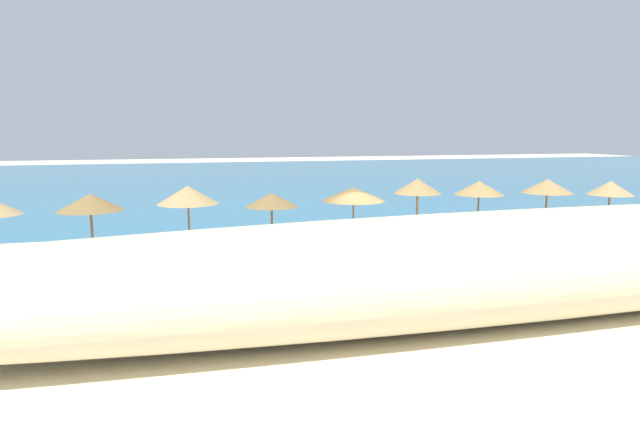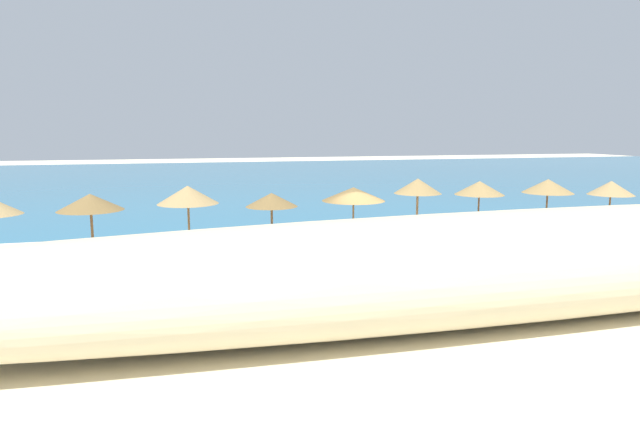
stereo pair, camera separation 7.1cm
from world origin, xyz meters
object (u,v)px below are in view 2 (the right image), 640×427
at_px(beach_umbrella_3, 272,200).
at_px(beach_umbrella_4, 353,194).
at_px(beach_umbrella_2, 188,195).
at_px(beach_umbrella_7, 548,186).
at_px(beach_umbrella_5, 418,186).
at_px(beach_umbrella_6, 479,188).
at_px(beach_umbrella_1, 90,202).
at_px(beach_umbrella_8, 611,188).
at_px(lounge_chair_1, 279,245).
at_px(lounge_chair_0, 25,262).
at_px(beach_ball, 355,255).
at_px(lounge_chair_2, 487,235).

relative_size(beach_umbrella_3, beach_umbrella_4, 0.94).
relative_size(beach_umbrella_2, beach_umbrella_7, 1.06).
bearing_deg(beach_umbrella_5, beach_umbrella_7, 4.41).
bearing_deg(beach_umbrella_6, beach_umbrella_3, -178.92).
xyz_separation_m(beach_umbrella_1, beach_umbrella_8, (22.98, 0.02, -0.10)).
bearing_deg(beach_umbrella_4, beach_umbrella_7, 2.28).
bearing_deg(beach_umbrella_5, beach_umbrella_1, 178.41).
relative_size(beach_umbrella_2, beach_umbrella_8, 1.12).
distance_m(beach_umbrella_1, lounge_chair_1, 7.14).
distance_m(lounge_chair_0, lounge_chair_1, 9.01).
height_order(beach_umbrella_4, beach_ball, beach_umbrella_4).
bearing_deg(beach_umbrella_3, beach_umbrella_6, 1.08).
distance_m(beach_umbrella_3, beach_umbrella_6, 9.36).
bearing_deg(lounge_chair_1, beach_umbrella_7, -110.39).
height_order(beach_umbrella_6, beach_ball, beach_umbrella_6).
height_order(beach_umbrella_4, beach_umbrella_7, beach_umbrella_7).
height_order(beach_umbrella_7, beach_ball, beach_umbrella_7).
height_order(lounge_chair_0, lounge_chair_1, lounge_chair_1).
xyz_separation_m(lounge_chair_1, beach_ball, (2.74, -1.17, -0.30)).
distance_m(beach_umbrella_2, beach_umbrella_4, 6.59).
xyz_separation_m(beach_umbrella_4, lounge_chair_2, (5.66, -0.94, -1.83)).
xyz_separation_m(beach_umbrella_6, beach_umbrella_7, (3.55, 0.01, -0.01)).
relative_size(lounge_chair_2, beach_ball, 4.47).
relative_size(beach_umbrella_3, beach_umbrella_6, 0.91).
relative_size(beach_umbrella_7, beach_umbrella_8, 1.06).
distance_m(beach_umbrella_7, beach_ball, 10.40).
relative_size(beach_umbrella_1, beach_umbrella_8, 1.03).
bearing_deg(beach_umbrella_7, lounge_chair_2, -161.24).
distance_m(beach_umbrella_5, lounge_chair_1, 6.33).
xyz_separation_m(beach_umbrella_2, beach_ball, (6.15, -1.42, -2.34)).
bearing_deg(beach_umbrella_1, beach_umbrella_5, -1.59).
distance_m(beach_umbrella_4, lounge_chair_1, 3.70).
xyz_separation_m(lounge_chair_0, lounge_chair_1, (9.01, 0.14, 0.10)).
xyz_separation_m(beach_umbrella_8, lounge_chair_1, (-16.11, -0.61, -1.73)).
bearing_deg(beach_umbrella_3, beach_umbrella_7, 0.82).
distance_m(beach_umbrella_3, beach_umbrella_8, 16.29).
distance_m(beach_umbrella_1, beach_umbrella_7, 19.60).
bearing_deg(lounge_chair_2, beach_umbrella_6, -27.70).
distance_m(beach_umbrella_7, lounge_chair_1, 12.89).
xyz_separation_m(beach_umbrella_4, beach_umbrella_7, (9.55, 0.38, 0.04)).
bearing_deg(beach_umbrella_1, beach_umbrella_2, -5.79).
distance_m(beach_umbrella_2, beach_umbrella_5, 9.37).
bearing_deg(beach_umbrella_7, beach_umbrella_4, -177.72).
distance_m(lounge_chair_2, beach_ball, 6.12).
bearing_deg(beach_ball, beach_umbrella_3, 149.14).
height_order(beach_umbrella_3, beach_umbrella_7, beach_umbrella_7).
distance_m(beach_umbrella_4, beach_ball, 2.69).
bearing_deg(lounge_chair_2, beach_umbrella_4, 67.73).
bearing_deg(beach_umbrella_2, beach_ball, -12.97).
bearing_deg(lounge_chair_0, beach_umbrella_1, -86.47).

